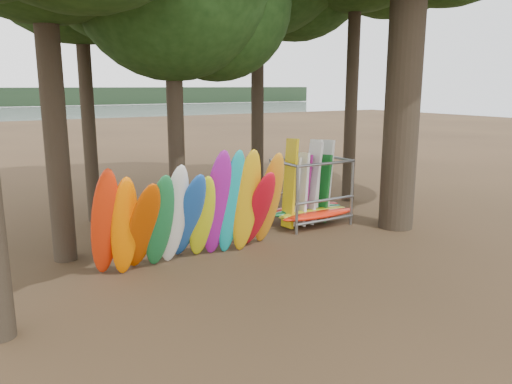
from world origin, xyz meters
TOP-DOWN VIEW (x-y plane):
  - ground at (0.00, 0.00)m, footprint 120.00×120.00m
  - lake at (0.00, 60.00)m, footprint 160.00×160.00m
  - kayak_row at (-2.26, 0.38)m, footprint 5.24×2.08m
  - storage_rack at (2.45, 1.94)m, footprint 3.09×1.52m

SIDE VIEW (x-z plane):
  - ground at x=0.00m, z-range 0.00..0.00m
  - lake at x=0.00m, z-range 0.00..0.00m
  - storage_rack at x=2.45m, z-range -0.43..2.42m
  - kayak_row at x=-2.26m, z-range -0.22..2.85m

